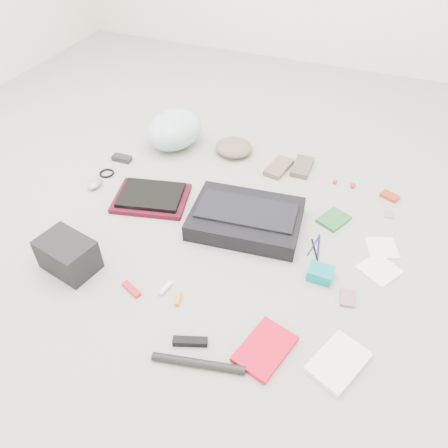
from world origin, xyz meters
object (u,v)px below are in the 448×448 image
at_px(book_red, 265,349).
at_px(accordion_wallet, 321,274).
at_px(bike_helmet, 174,130).
at_px(camera_bag, 68,255).
at_px(messenger_bag, 246,219).
at_px(laptop, 151,195).

xyz_separation_m(book_red, accordion_wallet, (0.10, 0.40, 0.01)).
bearing_deg(bike_helmet, book_red, -32.95).
relative_size(camera_bag, accordion_wallet, 2.24).
bearing_deg(book_red, camera_bag, -169.08).
bearing_deg(bike_helmet, camera_bag, -71.27).
xyz_separation_m(camera_bag, accordion_wallet, (0.95, 0.32, -0.05)).
height_order(camera_bag, book_red, camera_bag).
distance_m(camera_bag, book_red, 0.86).
relative_size(book_red, accordion_wallet, 2.19).
relative_size(messenger_bag, camera_bag, 2.21).
bearing_deg(messenger_bag, bike_helmet, 134.73).
bearing_deg(camera_bag, accordion_wallet, 30.72).
bearing_deg(messenger_bag, camera_bag, -145.14).
bearing_deg(laptop, book_red, -50.31).
relative_size(laptop, camera_bag, 1.34).
bearing_deg(accordion_wallet, messenger_bag, 155.84).
relative_size(bike_helmet, accordion_wallet, 3.44).
bearing_deg(accordion_wallet, book_red, -103.14).
xyz_separation_m(messenger_bag, bike_helmet, (-0.60, 0.48, 0.06)).
relative_size(messenger_bag, accordion_wallet, 4.95).
distance_m(bike_helmet, camera_bag, 0.98).
xyz_separation_m(bike_helmet, book_red, (0.87, -1.06, -0.09)).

